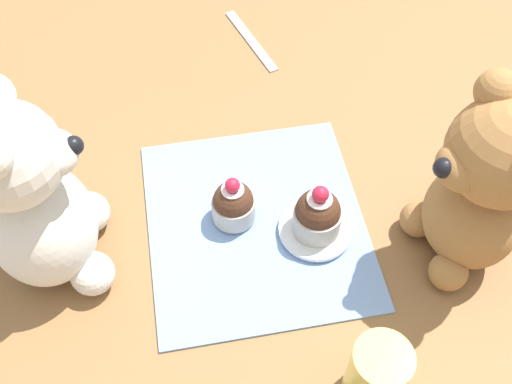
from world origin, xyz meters
name	(u,v)px	position (x,y,z in m)	size (l,w,h in m)	color
ground_plane	(256,224)	(0.00, 0.00, 0.00)	(4.00, 4.00, 0.00)	olive
knitted_placemat	(256,222)	(0.00, 0.00, 0.00)	(0.25, 0.22, 0.01)	#7A9ED1
teddy_bear_cream	(35,202)	(-0.01, 0.20, 0.10)	(0.12, 0.11, 0.22)	silver
teddy_bear_tan	(483,187)	(-0.06, -0.19, 0.10)	(0.11, 0.11, 0.21)	#A3703D
cupcake_near_cream_bear	(233,204)	(0.01, 0.02, 0.03)	(0.05, 0.05, 0.06)	#B2ADA3
saucer_plate	(315,229)	(-0.02, -0.06, 0.01)	(0.08, 0.08, 0.01)	silver
cupcake_near_tan_bear	(317,214)	(-0.02, -0.06, 0.04)	(0.05, 0.05, 0.07)	#B2ADA3
juice_glass	(376,376)	(-0.19, -0.07, 0.04)	(0.05, 0.05, 0.08)	#EADB66
teaspoon	(251,40)	(0.29, -0.05, 0.00)	(0.13, 0.01, 0.01)	silver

